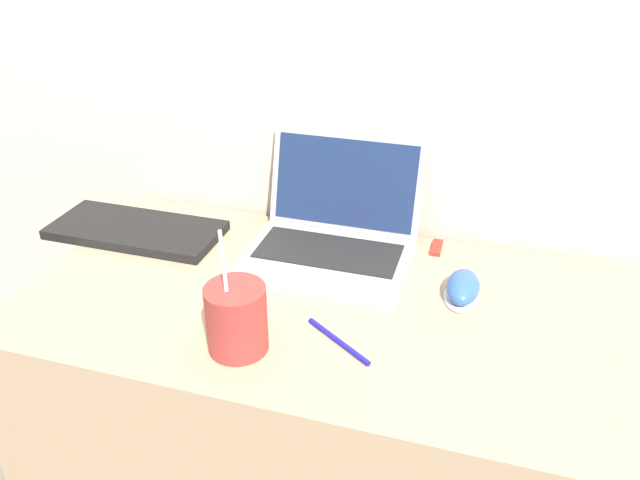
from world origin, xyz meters
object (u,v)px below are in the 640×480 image
Objects in this scene: computer_mouse at (463,288)px; pen at (338,341)px; external_keyboard at (136,230)px; laptop at (333,233)px; usb_stick at (437,248)px; drink_cup at (236,318)px.

pen is at bearing -132.86° from computer_mouse.
laptop is at bearing 6.06° from external_keyboard.
pen reaches higher than usb_stick.
drink_cup reaches higher than pen.
external_keyboard reaches higher than usb_stick.
external_keyboard is 6.05× the size of usb_stick.
pen is (0.09, -0.28, -0.04)m from laptop.
drink_cup is 0.49m from usb_stick.
external_keyboard is (-0.42, -0.04, -0.04)m from laptop.
laptop is at bearing -159.14° from usb_stick.
usb_stick is (0.20, 0.08, -0.04)m from laptop.
drink_cup reaches higher than external_keyboard.
drink_cup is 1.84× the size of computer_mouse.
pen is (-0.18, -0.19, -0.01)m from computer_mouse.
drink_cup is (-0.06, -0.33, 0.01)m from laptop.
computer_mouse is at bearing -17.29° from laptop.
usb_stick is at bearing 20.86° from laptop.
computer_mouse is (0.33, 0.25, -0.04)m from drink_cup.
computer_mouse is at bearing 47.14° from pen.
computer_mouse is 0.88× the size of pen.
laptop is 0.22m from usb_stick.
usb_stick is (0.62, 0.12, -0.01)m from external_keyboard.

